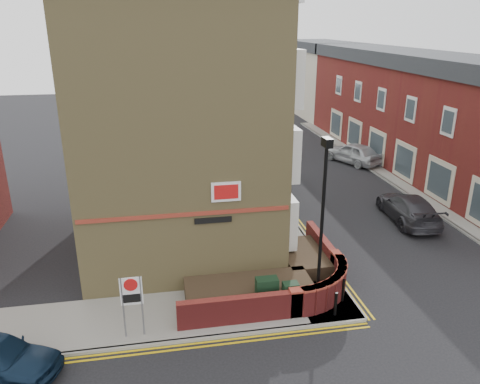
% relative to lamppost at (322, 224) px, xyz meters
% --- Properties ---
extents(ground, '(120.00, 120.00, 0.00)m').
position_rel_lamppost_xyz_m(ground, '(-1.60, -1.20, -3.34)').
color(ground, black).
rests_on(ground, ground).
extents(pavement_corner, '(13.00, 3.00, 0.12)m').
position_rel_lamppost_xyz_m(pavement_corner, '(-5.10, 0.30, -3.28)').
color(pavement_corner, gray).
rests_on(pavement_corner, ground).
extents(pavement_main, '(2.00, 32.00, 0.12)m').
position_rel_lamppost_xyz_m(pavement_main, '(0.40, 14.80, -3.28)').
color(pavement_main, gray).
rests_on(pavement_main, ground).
extents(pavement_far, '(4.00, 40.00, 0.12)m').
position_rel_lamppost_xyz_m(pavement_far, '(11.40, 11.80, -3.28)').
color(pavement_far, gray).
rests_on(pavement_far, ground).
extents(kerb_side, '(13.00, 0.15, 0.12)m').
position_rel_lamppost_xyz_m(kerb_side, '(-5.10, -1.20, -3.28)').
color(kerb_side, gray).
rests_on(kerb_side, ground).
extents(kerb_main_near, '(0.15, 32.00, 0.12)m').
position_rel_lamppost_xyz_m(kerb_main_near, '(1.40, 14.80, -3.28)').
color(kerb_main_near, gray).
rests_on(kerb_main_near, ground).
extents(kerb_main_far, '(0.15, 40.00, 0.12)m').
position_rel_lamppost_xyz_m(kerb_main_far, '(9.40, 11.80, -3.28)').
color(kerb_main_far, gray).
rests_on(kerb_main_far, ground).
extents(yellow_lines_side, '(13.00, 0.28, 0.01)m').
position_rel_lamppost_xyz_m(yellow_lines_side, '(-5.10, -1.45, -3.34)').
color(yellow_lines_side, gold).
rests_on(yellow_lines_side, ground).
extents(yellow_lines_main, '(0.28, 32.00, 0.01)m').
position_rel_lamppost_xyz_m(yellow_lines_main, '(1.65, 14.80, -3.34)').
color(yellow_lines_main, gold).
rests_on(yellow_lines_main, ground).
extents(corner_building, '(8.95, 10.40, 13.60)m').
position_rel_lamppost_xyz_m(corner_building, '(-4.44, 6.80, 2.88)').
color(corner_building, '#978450').
rests_on(corner_building, ground).
extents(garden_wall, '(6.80, 6.00, 1.20)m').
position_rel_lamppost_xyz_m(garden_wall, '(-1.60, 1.30, -3.34)').
color(garden_wall, maroon).
rests_on(garden_wall, ground).
extents(lamppost, '(0.25, 0.50, 6.30)m').
position_rel_lamppost_xyz_m(lamppost, '(0.00, 0.00, 0.00)').
color(lamppost, black).
rests_on(lamppost, pavement_corner).
extents(utility_cabinet_large, '(0.80, 0.45, 1.20)m').
position_rel_lamppost_xyz_m(utility_cabinet_large, '(-1.90, 0.10, -2.62)').
color(utility_cabinet_large, black).
rests_on(utility_cabinet_large, pavement_corner).
extents(utility_cabinet_small, '(0.55, 0.40, 1.10)m').
position_rel_lamppost_xyz_m(utility_cabinet_small, '(-1.10, -0.20, -2.67)').
color(utility_cabinet_small, black).
rests_on(utility_cabinet_small, pavement_corner).
extents(bollard_near, '(0.11, 0.11, 0.90)m').
position_rel_lamppost_xyz_m(bollard_near, '(0.40, -0.80, -2.77)').
color(bollard_near, black).
rests_on(bollard_near, pavement_corner).
extents(bollard_far, '(0.11, 0.11, 0.90)m').
position_rel_lamppost_xyz_m(bollard_far, '(1.00, -0.00, -2.77)').
color(bollard_far, black).
rests_on(bollard_far, pavement_corner).
extents(zone_sign, '(0.72, 0.07, 2.20)m').
position_rel_lamppost_xyz_m(zone_sign, '(-6.60, -0.70, -1.70)').
color(zone_sign, slate).
rests_on(zone_sign, pavement_corner).
extents(far_terrace, '(5.40, 30.40, 8.00)m').
position_rel_lamppost_xyz_m(far_terrace, '(12.90, 15.80, 0.70)').
color(far_terrace, maroon).
rests_on(far_terrace, ground).
extents(far_terrace_cream, '(5.40, 12.40, 8.00)m').
position_rel_lamppost_xyz_m(far_terrace_cream, '(12.90, 36.80, 0.71)').
color(far_terrace_cream, beige).
rests_on(far_terrace_cream, ground).
extents(tree_near, '(3.64, 3.65, 6.70)m').
position_rel_lamppost_xyz_m(tree_near, '(0.40, 12.85, 1.36)').
color(tree_near, '#382B1E').
rests_on(tree_near, pavement_main).
extents(tree_mid, '(4.03, 4.03, 7.42)m').
position_rel_lamppost_xyz_m(tree_mid, '(0.40, 20.85, 1.85)').
color(tree_mid, '#382B1E').
rests_on(tree_mid, pavement_main).
extents(tree_far, '(3.81, 3.81, 7.00)m').
position_rel_lamppost_xyz_m(tree_far, '(0.40, 28.85, 1.57)').
color(tree_far, '#382B1E').
rests_on(tree_far, pavement_main).
extents(traffic_light_assembly, '(0.20, 0.16, 4.20)m').
position_rel_lamppost_xyz_m(traffic_light_assembly, '(0.80, 23.80, -0.56)').
color(traffic_light_assembly, black).
rests_on(traffic_light_assembly, pavement_main).
extents(silver_car_near, '(2.38, 4.56, 1.43)m').
position_rel_lamppost_xyz_m(silver_car_near, '(2.00, 13.97, -2.63)').
color(silver_car_near, '#AAADB2').
rests_on(silver_car_near, ground).
extents(red_car_main, '(2.49, 4.45, 1.18)m').
position_rel_lamppost_xyz_m(red_car_main, '(3.14, 20.32, -2.76)').
color(red_car_main, '#A03011').
rests_on(red_car_main, ground).
extents(grey_car_far, '(2.49, 5.14, 1.44)m').
position_rel_lamppost_xyz_m(grey_car_far, '(7.40, 6.78, -2.62)').
color(grey_car_far, '#313036').
rests_on(grey_car_far, ground).
extents(silver_car_far, '(3.61, 4.96, 1.57)m').
position_rel_lamppost_xyz_m(silver_car_far, '(8.90, 17.46, -2.56)').
color(silver_car_far, '#AEB2B6').
rests_on(silver_car_far, ground).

